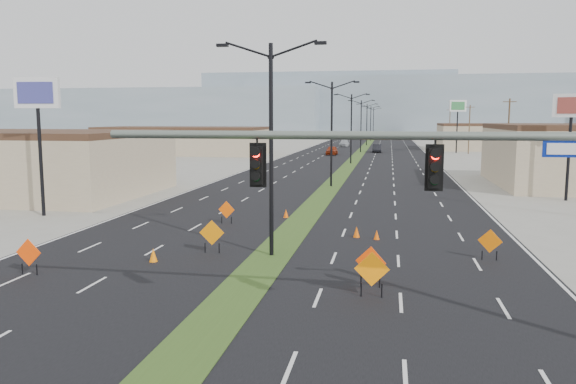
% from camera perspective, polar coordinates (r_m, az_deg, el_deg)
% --- Properties ---
extents(ground, '(600.00, 600.00, 0.00)m').
position_cam_1_polar(ground, '(16.25, -10.81, -16.52)').
color(ground, gray).
rests_on(ground, ground).
extents(road_surface, '(25.00, 400.00, 0.02)m').
position_cam_1_polar(road_surface, '(114.14, 7.48, 4.14)').
color(road_surface, black).
rests_on(road_surface, ground).
extents(median_strip, '(2.00, 400.00, 0.04)m').
position_cam_1_polar(median_strip, '(114.14, 7.48, 4.14)').
color(median_strip, '#354F1C').
rests_on(median_strip, ground).
extents(building_sw_far, '(30.00, 14.00, 4.50)m').
position_cam_1_polar(building_sw_far, '(105.77, -10.58, 5.03)').
color(building_sw_far, tan).
rests_on(building_sw_far, ground).
extents(building_se_far, '(44.00, 16.00, 5.00)m').
position_cam_1_polar(building_se_far, '(128.09, 25.03, 4.98)').
color(building_se_far, tan).
rests_on(building_se_far, ground).
extents(mesa_west, '(180.00, 50.00, 22.00)m').
position_cam_1_polar(mesa_west, '(319.51, -13.04, 8.11)').
color(mesa_west, gray).
rests_on(mesa_west, ground).
extents(mesa_center, '(220.00, 50.00, 28.00)m').
position_cam_1_polar(mesa_center, '(315.80, 16.68, 8.54)').
color(mesa_center, gray).
rests_on(mesa_center, ground).
extents(mesa_backdrop, '(140.00, 50.00, 32.00)m').
position_cam_1_polar(mesa_backdrop, '(335.83, 4.20, 9.09)').
color(mesa_backdrop, gray).
rests_on(mesa_backdrop, ground).
extents(signal_mast, '(16.30, 0.60, 8.00)m').
position_cam_1_polar(signal_mast, '(16.21, 21.16, 0.67)').
color(signal_mast, slate).
rests_on(signal_mast, ground).
extents(streetlight_0, '(5.15, 0.24, 10.02)m').
position_cam_1_polar(streetlight_0, '(26.41, -1.73, 4.99)').
color(streetlight_0, black).
rests_on(streetlight_0, ground).
extents(streetlight_1, '(5.15, 0.24, 10.02)m').
position_cam_1_polar(streetlight_1, '(54.10, 4.45, 6.26)').
color(streetlight_1, black).
rests_on(streetlight_1, ground).
extents(streetlight_2, '(5.15, 0.24, 10.02)m').
position_cam_1_polar(streetlight_2, '(82.01, 6.44, 6.65)').
color(streetlight_2, black).
rests_on(streetlight_2, ground).
extents(streetlight_3, '(5.15, 0.24, 10.02)m').
position_cam_1_polar(streetlight_3, '(109.96, 7.42, 6.84)').
color(streetlight_3, black).
rests_on(streetlight_3, ground).
extents(streetlight_4, '(5.15, 0.24, 10.02)m').
position_cam_1_polar(streetlight_4, '(137.93, 8.01, 6.95)').
color(streetlight_4, black).
rests_on(streetlight_4, ground).
extents(streetlight_5, '(5.15, 0.24, 10.02)m').
position_cam_1_polar(streetlight_5, '(165.91, 8.39, 7.03)').
color(streetlight_5, black).
rests_on(streetlight_5, ground).
extents(streetlight_6, '(5.15, 0.24, 10.02)m').
position_cam_1_polar(streetlight_6, '(193.90, 8.67, 7.08)').
color(streetlight_6, black).
rests_on(streetlight_6, ground).
extents(utility_pole_1, '(1.60, 0.20, 9.00)m').
position_cam_1_polar(utility_pole_1, '(75.26, 21.46, 5.54)').
color(utility_pole_1, '#4C3823').
rests_on(utility_pole_1, ground).
extents(utility_pole_2, '(1.60, 0.20, 9.00)m').
position_cam_1_polar(utility_pole_2, '(109.80, 17.93, 6.15)').
color(utility_pole_2, '#4C3823').
rests_on(utility_pole_2, ground).
extents(utility_pole_3, '(1.60, 0.20, 9.00)m').
position_cam_1_polar(utility_pole_3, '(144.56, 16.09, 6.46)').
color(utility_pole_3, '#4C3823').
rests_on(utility_pole_3, ground).
extents(car_left, '(1.94, 4.76, 1.62)m').
position_cam_1_polar(car_left, '(101.68, 4.47, 4.23)').
color(car_left, '#952B10').
rests_on(car_left, ground).
extents(car_mid, '(1.67, 4.76, 1.57)m').
position_cam_1_polar(car_mid, '(110.63, 9.03, 4.41)').
color(car_mid, black).
rests_on(car_mid, ground).
extents(car_far, '(2.24, 5.32, 1.53)m').
position_cam_1_polar(car_far, '(132.19, 5.74, 4.95)').
color(car_far, '#A6A9AF').
rests_on(car_far, ground).
extents(construction_sign_0, '(1.17, 0.08, 1.56)m').
position_cam_1_polar(construction_sign_0, '(26.12, -24.86, -5.72)').
color(construction_sign_0, '#FF4105').
rests_on(construction_sign_0, ground).
extents(construction_sign_1, '(1.23, 0.13, 1.64)m').
position_cam_1_polar(construction_sign_1, '(27.73, -7.75, -4.24)').
color(construction_sign_1, orange).
rests_on(construction_sign_1, ground).
extents(construction_sign_2, '(1.07, 0.18, 1.43)m').
position_cam_1_polar(construction_sign_2, '(35.33, -6.27, -1.89)').
color(construction_sign_2, '#FD5705').
rests_on(construction_sign_2, ground).
extents(construction_sign_3, '(1.30, 0.08, 1.73)m').
position_cam_1_polar(construction_sign_3, '(21.03, 8.52, -7.91)').
color(construction_sign_3, orange).
rests_on(construction_sign_3, ground).
extents(construction_sign_4, '(1.20, 0.40, 1.65)m').
position_cam_1_polar(construction_sign_4, '(22.21, 8.40, -7.20)').
color(construction_sign_4, '#FF4405').
rests_on(construction_sign_4, ground).
extents(construction_sign_5, '(1.06, 0.41, 1.48)m').
position_cam_1_polar(construction_sign_5, '(27.75, 19.83, -4.82)').
color(construction_sign_5, '#D85F04').
rests_on(construction_sign_5, ground).
extents(cone_0, '(0.50, 0.50, 0.64)m').
position_cam_1_polar(cone_0, '(26.70, -13.53, -6.26)').
color(cone_0, orange).
rests_on(cone_0, ground).
extents(cone_1, '(0.33, 0.33, 0.55)m').
position_cam_1_polar(cone_1, '(31.00, 9.00, -4.32)').
color(cone_1, '#EC5404').
rests_on(cone_1, ground).
extents(cone_2, '(0.42, 0.42, 0.62)m').
position_cam_1_polar(cone_2, '(31.41, 6.97, -4.06)').
color(cone_2, '#E65704').
rests_on(cone_2, ground).
extents(cone_3, '(0.35, 0.35, 0.58)m').
position_cam_1_polar(cone_3, '(37.28, -0.21, -2.20)').
color(cone_3, '#F05505').
rests_on(cone_3, ground).
extents(pole_sign_west, '(3.04, 0.73, 9.25)m').
position_cam_1_polar(pole_sign_west, '(41.16, -24.11, 8.19)').
color(pole_sign_west, black).
rests_on(pole_sign_west, ground).
extents(pole_sign_east_near, '(2.73, 1.27, 8.50)m').
position_cam_1_polar(pole_sign_east_near, '(49.96, 26.84, 7.05)').
color(pole_sign_east_near, black).
rests_on(pole_sign_east_near, ground).
extents(pole_sign_east_far, '(3.23, 1.23, 9.99)m').
position_cam_1_polar(pole_sign_east_far, '(111.90, 16.87, 8.01)').
color(pole_sign_east_far, black).
rests_on(pole_sign_east_far, ground).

